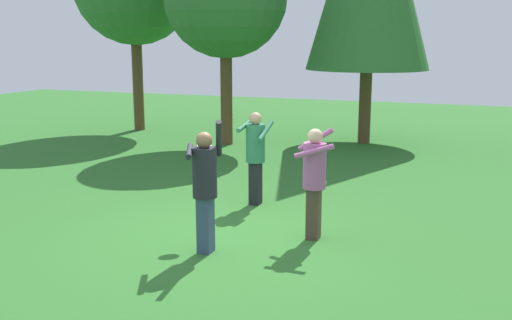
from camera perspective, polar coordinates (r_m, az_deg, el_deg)
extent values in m
plane|color=#2D6B28|center=(8.99, -3.24, -7.49)|extent=(40.00, 40.00, 0.00)
cube|color=#38476B|center=(8.31, -4.89, -6.25)|extent=(0.19, 0.22, 0.80)
cylinder|color=#23232D|center=(8.11, -4.98, -1.22)|extent=(0.34, 0.34, 0.70)
sphere|color=#8C6647|center=(8.02, -5.04, 1.91)|extent=(0.23, 0.23, 0.23)
cylinder|color=#23232D|center=(8.05, -6.44, 0.85)|extent=(0.31, 0.58, 0.13)
cylinder|color=#23232D|center=(8.01, -3.61, 2.07)|extent=(0.23, 0.38, 0.54)
cube|color=black|center=(10.62, -0.05, -2.25)|extent=(0.19, 0.22, 0.78)
cylinder|color=#2D7551|center=(10.46, -0.05, 1.64)|extent=(0.34, 0.34, 0.68)
sphere|color=tan|center=(10.39, -0.05, 4.02)|extent=(0.22, 0.22, 0.22)
cylinder|color=#2D7551|center=(10.34, 0.95, 2.83)|extent=(0.13, 0.56, 0.32)
cylinder|color=#2D7551|center=(10.50, -1.04, 3.38)|extent=(0.13, 0.59, 0.20)
cube|color=#4C382D|center=(8.87, 5.58, -5.16)|extent=(0.19, 0.22, 0.78)
cylinder|color=#A85693|center=(8.68, 5.68, -0.56)|extent=(0.34, 0.34, 0.68)
sphere|color=beige|center=(8.60, 5.74, 2.30)|extent=(0.22, 0.22, 0.22)
cylinder|color=#A85693|center=(8.44, 5.64, 0.83)|extent=(0.58, 0.19, 0.24)
cylinder|color=#A85693|center=(8.81, 5.80, 1.98)|extent=(0.53, 0.18, 0.38)
cylinder|color=yellow|center=(8.87, -4.88, 1.15)|extent=(0.35, 0.36, 0.13)
sphere|color=white|center=(11.86, 6.26, -2.19)|extent=(0.23, 0.23, 0.23)
cylinder|color=brown|center=(16.95, 10.58, 7.96)|extent=(0.34, 0.34, 3.78)
cylinder|color=brown|center=(19.48, -11.35, 7.93)|extent=(0.34, 0.34, 3.46)
cylinder|color=brown|center=(16.50, -2.88, 6.78)|extent=(0.33, 0.33, 3.05)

